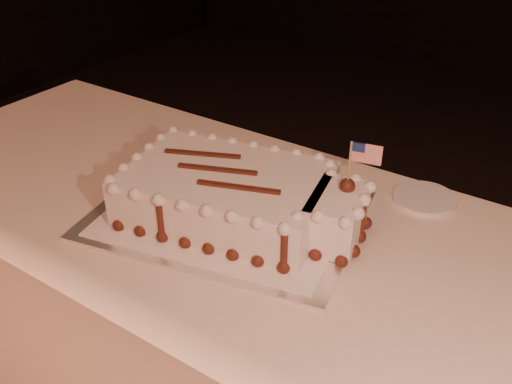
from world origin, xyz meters
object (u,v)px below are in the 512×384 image
Objects in this scene: cake_board at (227,215)px; sheet_cake at (240,196)px; banquet_table at (299,364)px; side_plate at (424,198)px.

sheet_cake reaches higher than cake_board.
banquet_table is 0.47m from sheet_cake.
banquet_table is at bearing -115.58° from side_plate.
banquet_table is 4.03× the size of cake_board.
sheet_cake is (-0.17, -0.00, 0.44)m from banquet_table.
sheet_cake reaches higher than banquet_table.
side_plate is at bearing 64.42° from banquet_table.
banquet_table is 0.43m from cake_board.
banquet_table is at bearing 0.24° from sheet_cake.
side_plate reaches higher than banquet_table.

